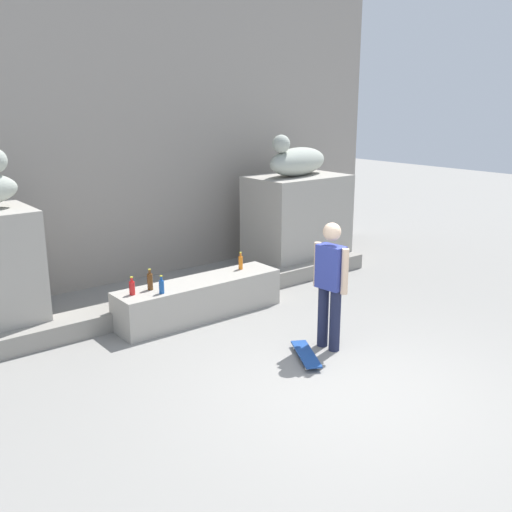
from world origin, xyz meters
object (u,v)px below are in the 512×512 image
bottle_red (132,288)px  skateboard (306,354)px  bottle_blue (162,286)px  skater (330,281)px  statue_reclining_right (297,160)px  bottle_orange (241,262)px  bottle_brown (150,281)px

bottle_red → skateboard: bearing=-58.5°
bottle_blue → bottle_red: bearing=149.5°
skater → bottle_blue: skater is taller
statue_reclining_right → bottle_blue: statue_reclining_right is taller
statue_reclining_right → skater: statue_reclining_right is taller
statue_reclining_right → skateboard: (-2.69, -3.16, -1.98)m
skateboard → bottle_red: size_ratio=3.11×
statue_reclining_right → skater: (-2.23, -3.09, -1.13)m
statue_reclining_right → bottle_orange: 2.68m
skateboard → bottle_red: bearing=-119.9°
bottle_red → bottle_orange: bearing=1.9°
skater → bottle_orange: (0.16, 2.10, -0.25)m
bottle_brown → bottle_blue: 0.24m
statue_reclining_right → bottle_brown: (-3.68, -1.02, -1.36)m
skater → bottle_orange: size_ratio=6.05×
statue_reclining_right → bottle_blue: (-3.63, -1.26, -1.39)m
statue_reclining_right → bottle_red: (-3.97, -1.05, -1.39)m
bottle_red → bottle_blue: (0.34, -0.20, 0.00)m
bottle_blue → skateboard: bearing=-63.6°
skater → bottle_red: skater is taller
bottle_orange → bottle_blue: size_ratio=1.07×
bottle_orange → bottle_red: 1.90m
statue_reclining_right → skateboard: size_ratio=2.11×
skater → skateboard: skater is taller
skateboard → bottle_blue: (-0.94, 1.90, 0.60)m
skater → bottle_red: size_ratio=6.51×
bottle_blue → statue_reclining_right: bearing=19.1°
bottle_orange → bottle_blue: 1.58m
bottle_orange → bottle_red: bearing=-178.1°
skater → skateboard: 0.97m
skater → bottle_red: (-1.75, 2.04, -0.26)m
skater → bottle_red: 2.69m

